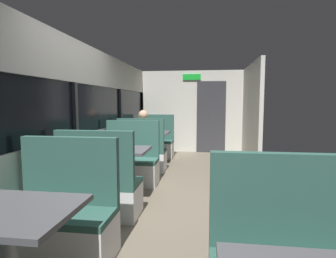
% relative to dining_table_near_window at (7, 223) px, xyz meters
% --- Properties ---
extents(ground_plane, '(3.30, 9.20, 0.02)m').
position_rel_dining_table_near_window_xyz_m(ground_plane, '(0.89, 2.09, -0.65)').
color(ground_plane, '#665B4C').
extents(carriage_window_panel_left, '(0.09, 8.48, 2.30)m').
position_rel_dining_table_near_window_xyz_m(carriage_window_panel_left, '(-0.56, 2.09, 0.47)').
color(carriage_window_panel_left, beige).
rests_on(carriage_window_panel_left, ground_plane).
extents(carriage_end_bulkhead, '(2.90, 0.11, 2.30)m').
position_rel_dining_table_near_window_xyz_m(carriage_end_bulkhead, '(0.95, 6.28, 0.50)').
color(carriage_end_bulkhead, beige).
rests_on(carriage_end_bulkhead, ground_plane).
extents(carriage_aisle_panel_right, '(0.08, 2.40, 2.30)m').
position_rel_dining_table_near_window_xyz_m(carriage_aisle_panel_right, '(2.34, 5.09, 0.51)').
color(carriage_aisle_panel_right, beige).
rests_on(carriage_aisle_panel_right, ground_plane).
extents(dining_table_near_window, '(0.90, 0.70, 0.74)m').
position_rel_dining_table_near_window_xyz_m(dining_table_near_window, '(0.00, 0.00, 0.00)').
color(dining_table_near_window, '#9E9EA3').
rests_on(dining_table_near_window, ground_plane).
extents(bench_near_window_facing_entry, '(0.95, 0.50, 1.10)m').
position_rel_dining_table_near_window_xyz_m(bench_near_window_facing_entry, '(0.00, 0.70, -0.31)').
color(bench_near_window_facing_entry, silver).
rests_on(bench_near_window_facing_entry, ground_plane).
extents(dining_table_mid_window, '(0.90, 0.70, 0.74)m').
position_rel_dining_table_near_window_xyz_m(dining_table_mid_window, '(0.00, 2.32, 0.00)').
color(dining_table_mid_window, '#9E9EA3').
rests_on(dining_table_mid_window, ground_plane).
extents(bench_mid_window_facing_end, '(0.95, 0.50, 1.10)m').
position_rel_dining_table_near_window_xyz_m(bench_mid_window_facing_end, '(0.00, 1.62, -0.31)').
color(bench_mid_window_facing_end, silver).
rests_on(bench_mid_window_facing_end, ground_plane).
extents(bench_mid_window_facing_entry, '(0.95, 0.50, 1.10)m').
position_rel_dining_table_near_window_xyz_m(bench_mid_window_facing_entry, '(0.00, 3.02, -0.31)').
color(bench_mid_window_facing_entry, silver).
rests_on(bench_mid_window_facing_entry, ground_plane).
extents(dining_table_far_window, '(0.90, 0.70, 0.74)m').
position_rel_dining_table_near_window_xyz_m(dining_table_far_window, '(0.00, 4.64, 0.00)').
color(dining_table_far_window, '#9E9EA3').
rests_on(dining_table_far_window, ground_plane).
extents(bench_far_window_facing_end, '(0.95, 0.50, 1.10)m').
position_rel_dining_table_near_window_xyz_m(bench_far_window_facing_end, '(0.00, 3.94, -0.31)').
color(bench_far_window_facing_end, silver).
rests_on(bench_far_window_facing_end, ground_plane).
extents(bench_far_window_facing_entry, '(0.95, 0.50, 1.10)m').
position_rel_dining_table_near_window_xyz_m(bench_far_window_facing_entry, '(0.00, 5.34, -0.31)').
color(bench_far_window_facing_entry, silver).
rests_on(bench_far_window_facing_entry, ground_plane).
extents(seated_passenger, '(0.47, 0.55, 1.26)m').
position_rel_dining_table_near_window_xyz_m(seated_passenger, '(0.00, 4.01, -0.10)').
color(seated_passenger, '#26262D').
rests_on(seated_passenger, ground_plane).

